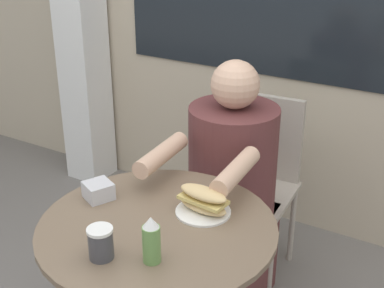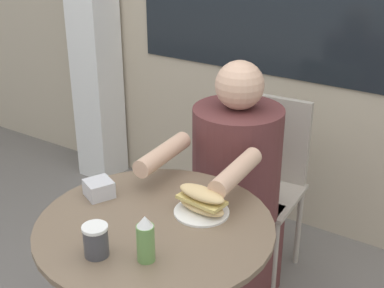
# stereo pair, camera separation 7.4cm
# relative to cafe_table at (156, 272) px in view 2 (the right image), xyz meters

# --- Properties ---
(cafe_table) EXTENTS (0.78, 0.78, 0.75)m
(cafe_table) POSITION_rel_cafe_table_xyz_m (0.00, 0.00, 0.00)
(cafe_table) COLOR brown
(cafe_table) RESTS_ON ground_plane
(diner_chair) EXTENTS (0.41, 0.41, 0.87)m
(diner_chair) POSITION_rel_cafe_table_xyz_m (-0.05, 0.94, -0.03)
(diner_chair) COLOR #ADA393
(diner_chair) RESTS_ON ground_plane
(seated_diner) EXTENTS (0.41, 0.69, 1.14)m
(seated_diner) POSITION_rel_cafe_table_xyz_m (-0.04, 0.59, -0.07)
(seated_diner) COLOR brown
(seated_diner) RESTS_ON ground_plane
(sandwich_on_plate) EXTENTS (0.19, 0.19, 0.09)m
(sandwich_on_plate) POSITION_rel_cafe_table_xyz_m (0.09, 0.14, 0.24)
(sandwich_on_plate) COLOR white
(sandwich_on_plate) RESTS_ON cafe_table
(drink_cup) EXTENTS (0.08, 0.08, 0.10)m
(drink_cup) POSITION_rel_cafe_table_xyz_m (-0.04, -0.23, 0.25)
(drink_cup) COLOR #424247
(drink_cup) RESTS_ON cafe_table
(napkin_box) EXTENTS (0.12, 0.12, 0.06)m
(napkin_box) POSITION_rel_cafe_table_xyz_m (-0.27, 0.03, 0.22)
(napkin_box) COLOR silver
(napkin_box) RESTS_ON cafe_table
(condiment_bottle) EXTENTS (0.05, 0.05, 0.15)m
(condiment_bottle) POSITION_rel_cafe_table_xyz_m (0.10, -0.17, 0.27)
(condiment_bottle) COLOR #66934C
(condiment_bottle) RESTS_ON cafe_table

